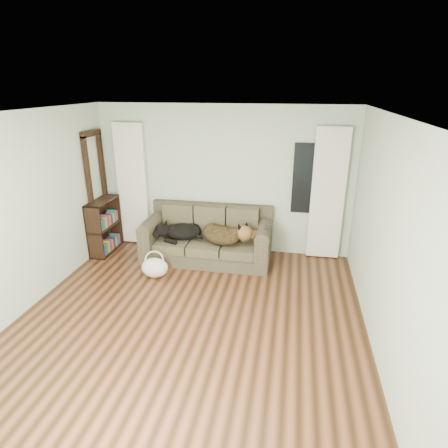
% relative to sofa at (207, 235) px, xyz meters
% --- Properties ---
extents(floor, '(5.00, 5.00, 0.00)m').
position_rel_sofa_xyz_m(floor, '(0.19, -1.97, -0.45)').
color(floor, black).
rests_on(floor, ground).
extents(ceiling, '(5.00, 5.00, 0.00)m').
position_rel_sofa_xyz_m(ceiling, '(0.19, -1.97, 2.15)').
color(ceiling, white).
rests_on(ceiling, ground).
extents(wall_back, '(4.50, 0.04, 2.60)m').
position_rel_sofa_xyz_m(wall_back, '(0.19, 0.53, 0.85)').
color(wall_back, '#AABAA3').
rests_on(wall_back, ground).
extents(wall_left, '(0.04, 5.00, 2.60)m').
position_rel_sofa_xyz_m(wall_left, '(-2.06, -1.97, 0.85)').
color(wall_left, '#AABAA3').
rests_on(wall_left, ground).
extents(wall_right, '(0.04, 5.00, 2.60)m').
position_rel_sofa_xyz_m(wall_right, '(2.44, -1.97, 0.85)').
color(wall_right, '#AABAA3').
rests_on(wall_right, ground).
extents(curtain_left, '(0.55, 0.08, 2.25)m').
position_rel_sofa_xyz_m(curtain_left, '(-1.51, 0.45, 0.70)').
color(curtain_left, silver).
rests_on(curtain_left, ground).
extents(curtain_right, '(0.55, 0.08, 2.25)m').
position_rel_sofa_xyz_m(curtain_right, '(1.99, 0.45, 0.70)').
color(curtain_right, silver).
rests_on(curtain_right, ground).
extents(window_pane, '(0.50, 0.03, 1.20)m').
position_rel_sofa_xyz_m(window_pane, '(1.64, 0.50, 0.95)').
color(window_pane, black).
rests_on(window_pane, wall_back).
extents(door_casing, '(0.07, 0.60, 2.10)m').
position_rel_sofa_xyz_m(door_casing, '(-2.01, 0.07, 0.60)').
color(door_casing, black).
rests_on(door_casing, ground).
extents(sofa, '(2.19, 0.94, 0.89)m').
position_rel_sofa_xyz_m(sofa, '(0.00, 0.00, 0.00)').
color(sofa, '#322B22').
rests_on(sofa, floor).
extents(dog_black_lab, '(0.68, 0.50, 0.27)m').
position_rel_sofa_xyz_m(dog_black_lab, '(-0.46, -0.01, 0.03)').
color(dog_black_lab, black).
rests_on(dog_black_lab, sofa).
extents(dog_shepherd, '(0.91, 0.82, 0.33)m').
position_rel_sofa_xyz_m(dog_shepherd, '(0.31, -0.05, 0.04)').
color(dog_shepherd, black).
rests_on(dog_shepherd, sofa).
extents(tv_remote, '(0.08, 0.19, 0.02)m').
position_rel_sofa_xyz_m(tv_remote, '(1.05, -0.16, 0.28)').
color(tv_remote, black).
rests_on(tv_remote, sofa).
extents(tote_bag, '(0.44, 0.35, 0.31)m').
position_rel_sofa_xyz_m(tote_bag, '(-0.67, -0.80, -0.29)').
color(tote_bag, silver).
rests_on(tote_bag, floor).
extents(bookshelf, '(0.40, 0.81, 0.98)m').
position_rel_sofa_xyz_m(bookshelf, '(-1.90, -0.03, 0.05)').
color(bookshelf, black).
rests_on(bookshelf, floor).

